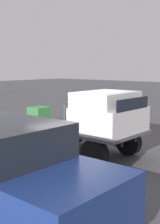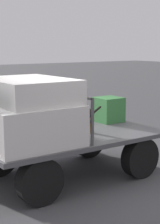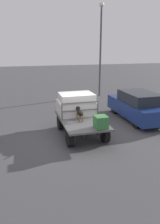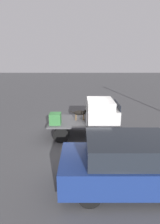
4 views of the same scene
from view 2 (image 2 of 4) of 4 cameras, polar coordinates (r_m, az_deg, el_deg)
The scene contains 6 objects.
ground_plane at distance 7.21m, azimuth -1.75°, elevation -9.75°, with size 80.00×80.00×0.00m, color #474749.
flatbed_truck at distance 7.04m, azimuth -1.78°, elevation -5.27°, with size 3.46×1.94×0.82m.
truck_cab at distance 6.43m, azimuth -8.52°, elevation -0.02°, with size 1.49×1.82×1.08m.
truck_headboard at distance 6.81m, azimuth -2.64°, elevation 0.79°, with size 0.04×1.82×0.80m.
dog at distance 6.88m, azimuth -0.57°, elevation -0.37°, with size 1.01×0.24×0.62m.
cargo_crate at distance 8.11m, azimuth 4.35°, elevation 0.38°, with size 0.53×0.53×0.53m.
Camera 2 is at (3.75, 5.65, 2.45)m, focal length 60.00 mm.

